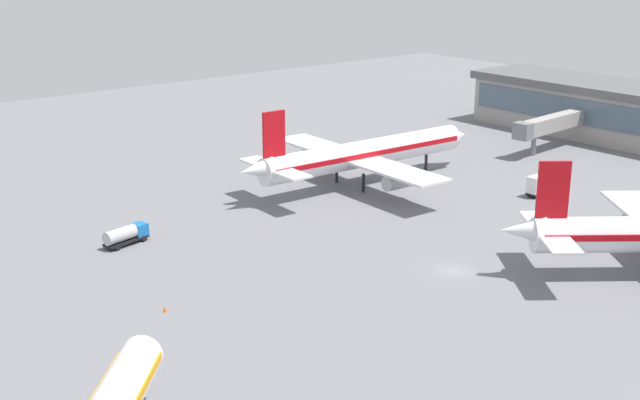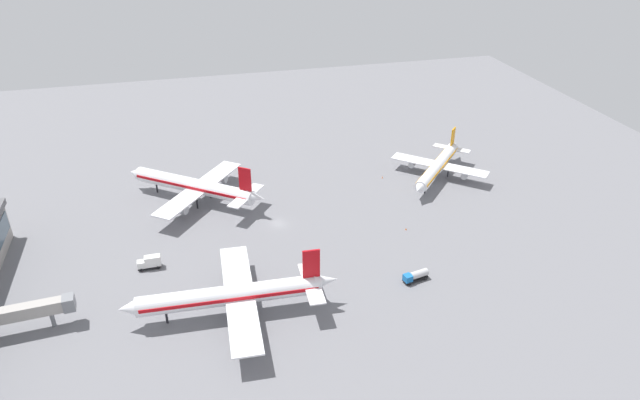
% 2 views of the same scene
% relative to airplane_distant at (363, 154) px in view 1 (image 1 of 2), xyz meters
% --- Properties ---
extents(ground, '(288.00, 288.00, 0.00)m').
position_rel_airplane_distant_xyz_m(ground, '(-34.70, 16.45, -5.19)').
color(ground, slate).
extents(terminal_building, '(71.29, 17.30, 10.93)m').
position_rel_airplane_distant_xyz_m(terminal_building, '(-12.03, -61.49, 0.38)').
color(terminal_building, '#9E9993').
rests_on(terminal_building, ground).
extents(airplane_distant, '(37.60, 46.91, 14.28)m').
position_rel_airplane_distant_xyz_m(airplane_distant, '(0.00, 0.00, 0.00)').
color(airplane_distant, white).
rests_on(airplane_distant, ground).
extents(fuel_truck, '(3.26, 6.56, 2.50)m').
position_rel_airplane_distant_xyz_m(fuel_truck, '(-1.29, 42.96, -3.80)').
color(fuel_truck, black).
rests_on(fuel_truck, ground).
extents(catering_truck, '(2.26, 5.62, 3.30)m').
position_rel_airplane_distant_xyz_m(catering_truck, '(-22.16, -17.73, -3.49)').
color(catering_truck, black).
rests_on(catering_truck, ground).
extents(jet_bridge, '(4.55, 21.44, 6.74)m').
position_rel_airplane_distant_xyz_m(jet_bridge, '(-5.25, -42.64, -0.05)').
color(jet_bridge, '#9E9993').
rests_on(jet_bridge, ground).
extents(safety_cone_mid_apron, '(0.44, 0.44, 0.60)m').
position_rel_airplane_distant_xyz_m(safety_cone_mid_apron, '(-23.00, 49.34, -4.89)').
color(safety_cone_mid_apron, '#EA590C').
rests_on(safety_cone_mid_apron, ground).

